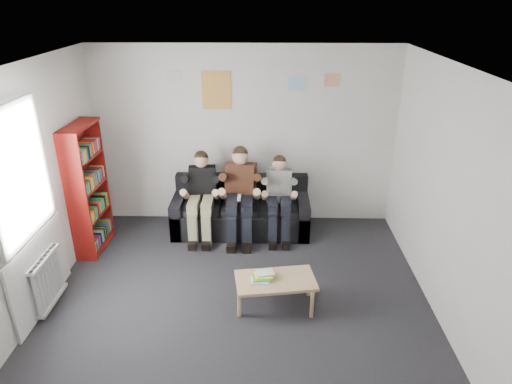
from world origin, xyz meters
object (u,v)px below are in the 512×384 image
at_px(sofa, 241,212).
at_px(person_middle, 240,195).
at_px(coffee_table, 275,282).
at_px(person_left, 201,197).
at_px(bookshelf, 89,189).
at_px(person_right, 279,198).

xyz_separation_m(sofa, person_middle, (-0.00, -0.20, 0.37)).
bearing_deg(coffee_table, person_middle, 106.35).
bearing_deg(coffee_table, person_left, 122.24).
bearing_deg(person_middle, bookshelf, -160.09).
bearing_deg(person_middle, person_right, 10.40).
xyz_separation_m(bookshelf, coffee_table, (2.53, -1.29, -0.58)).
xyz_separation_m(sofa, person_right, (0.56, -0.19, 0.32)).
relative_size(person_middle, person_right, 1.10).
relative_size(coffee_table, person_right, 0.75).
bearing_deg(sofa, coffee_table, -75.28).
height_order(sofa, person_middle, person_middle).
xyz_separation_m(coffee_table, person_left, (-1.05, 1.67, 0.31)).
height_order(bookshelf, person_right, bookshelf).
distance_m(bookshelf, coffee_table, 2.90).
xyz_separation_m(bookshelf, person_left, (1.48, 0.37, -0.27)).
bearing_deg(person_middle, coffee_table, -63.99).
bearing_deg(person_right, bookshelf, -171.87).
bearing_deg(sofa, bookshelf, -164.53).
distance_m(person_left, person_middle, 0.56).
distance_m(person_left, person_right, 1.13).
bearing_deg(person_right, person_left, -179.94).
xyz_separation_m(sofa, coffee_table, (0.49, -1.86, 0.04)).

